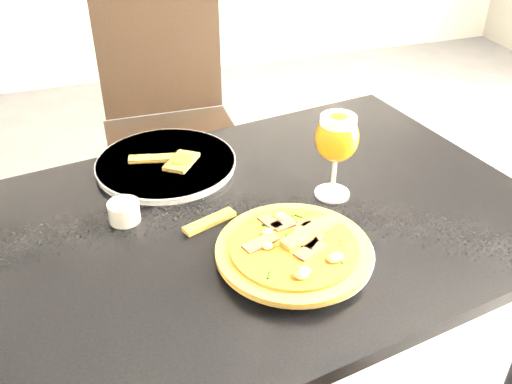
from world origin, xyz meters
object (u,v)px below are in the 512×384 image
object	(u,v)px
pizza	(294,248)
beer_glass	(337,138)
chair_far	(171,123)
dining_table	(254,252)

from	to	relation	value
pizza	beer_glass	world-z (taller)	beer_glass
chair_far	dining_table	bearing A→B (deg)	-88.23
chair_far	pizza	xyz separation A→B (m)	(0.04, -1.05, 0.23)
chair_far	beer_glass	world-z (taller)	chair_far
pizza	beer_glass	xyz separation A→B (m)	(0.16, 0.18, 0.11)
dining_table	beer_glass	bearing A→B (deg)	0.60
chair_far	beer_glass	distance (m)	0.96
chair_far	pizza	bearing A→B (deg)	-86.62
dining_table	chair_far	xyz separation A→B (m)	(-0.01, 0.90, -0.12)
dining_table	beer_glass	size ratio (longest dim) A/B	6.76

